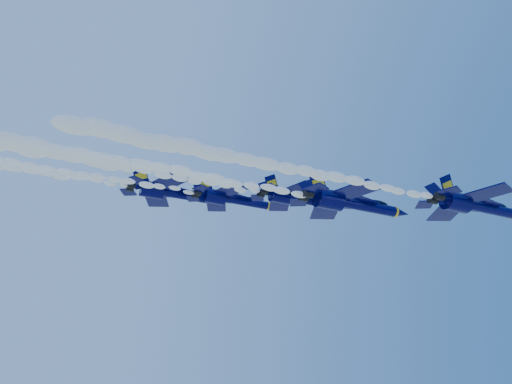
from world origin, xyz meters
name	(u,v)px	position (x,y,z in m)	size (l,w,h in m)	color
jet_lead	(475,205)	(20.84, -14.00, 149.37)	(18.87, 15.48, 7.01)	#03023B
smoke_trail_jet_lead	(272,165)	(-13.29, -14.00, 148.89)	(52.13, 2.40, 2.16)	white
jet_second	(351,203)	(4.87, -4.69, 150.62)	(20.00, 16.41, 7.43)	#03023B
smoke_trail_jet_second	(127,163)	(-29.74, -4.69, 150.13)	(52.13, 2.55, 2.29)	white
jet_third	(297,198)	(0.48, 4.37, 154.30)	(16.47, 13.51, 6.12)	#03023B
smoke_trail_jet_third	(98,163)	(-32.62, 4.37, 153.85)	(52.13, 2.10, 1.89)	white
jet_fourth	(232,199)	(-7.73, 14.12, 156.62)	(17.05, 13.99, 6.34)	#03023B
smoke_trail_jet_fourth	(36,167)	(-41.08, 14.12, 156.16)	(52.13, 2.17, 1.96)	white
jet_fifth	(173,193)	(-17.34, 20.43, 158.76)	(19.62, 16.09, 7.29)	#03023B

